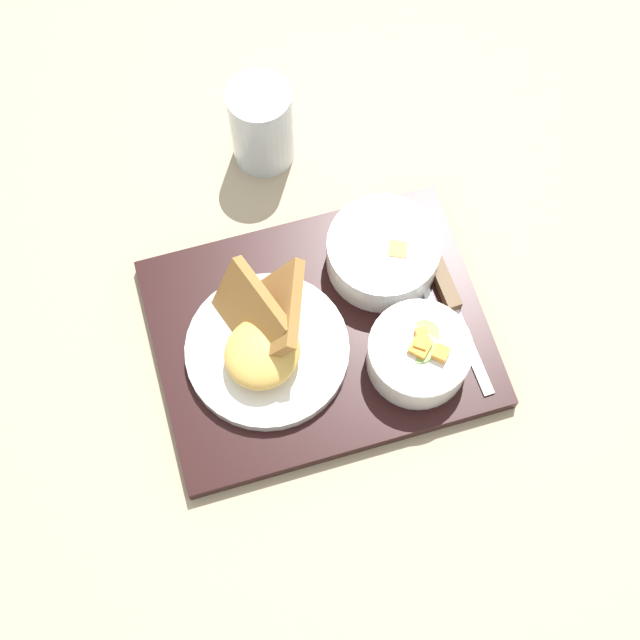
% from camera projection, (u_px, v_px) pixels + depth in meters
% --- Properties ---
extents(ground_plane, '(4.00, 4.00, 0.00)m').
position_uv_depth(ground_plane, '(320.00, 336.00, 1.03)').
color(ground_plane, tan).
extents(serving_tray, '(0.40, 0.32, 0.02)m').
position_uv_depth(serving_tray, '(320.00, 333.00, 1.02)').
color(serving_tray, black).
rests_on(serving_tray, ground_plane).
extents(bowl_salad, '(0.11, 0.11, 0.06)m').
position_uv_depth(bowl_salad, '(419.00, 353.00, 0.97)').
color(bowl_salad, white).
rests_on(bowl_salad, serving_tray).
extents(bowl_soup, '(0.13, 0.13, 0.05)m').
position_uv_depth(bowl_soup, '(383.00, 252.00, 1.02)').
color(bowl_soup, white).
rests_on(bowl_soup, serving_tray).
extents(plate_main, '(0.18, 0.18, 0.10)m').
position_uv_depth(plate_main, '(264.00, 343.00, 0.98)').
color(plate_main, white).
rests_on(plate_main, serving_tray).
extents(knife, '(0.04, 0.18, 0.02)m').
position_uv_depth(knife, '(447.00, 290.00, 1.02)').
color(knife, silver).
rests_on(knife, serving_tray).
extents(spoon, '(0.04, 0.16, 0.01)m').
position_uv_depth(spoon, '(435.00, 314.00, 1.01)').
color(spoon, silver).
rests_on(spoon, serving_tray).
extents(glass_water, '(0.08, 0.08, 0.12)m').
position_uv_depth(glass_water, '(262.00, 128.00, 1.08)').
color(glass_water, silver).
rests_on(glass_water, ground_plane).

